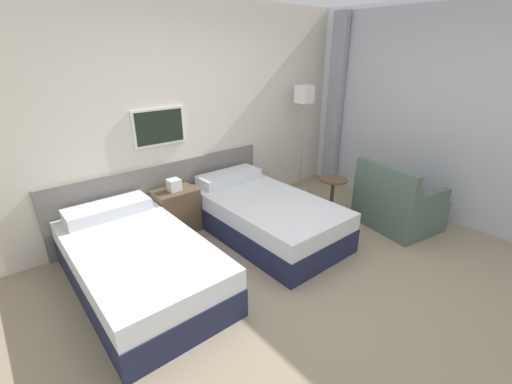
{
  "coord_description": "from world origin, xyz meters",
  "views": [
    {
      "loc": [
        -2.18,
        -1.74,
        2.11
      ],
      "look_at": [
        0.1,
        0.99,
        0.63
      ],
      "focal_mm": 24.0,
      "sensor_mm": 36.0,
      "label": 1
    }
  ],
  "objects": [
    {
      "name": "armchair",
      "position": [
        1.73,
        0.14,
        0.27
      ],
      "size": [
        0.9,
        1.01,
        0.85
      ],
      "rotation": [
        0.0,
        0.0,
        1.39
      ],
      "color": "#4C6056",
      "rests_on": "ground_plane"
    },
    {
      "name": "bed_near_window",
      "position": [
        0.29,
        1.07,
        0.25
      ],
      "size": [
        1.06,
        1.94,
        0.61
      ],
      "color": "#1E233D",
      "rests_on": "ground_plane"
    },
    {
      "name": "nightstand",
      "position": [
        -0.5,
        1.8,
        0.28
      ],
      "size": [
        0.5,
        0.36,
        0.69
      ],
      "color": "brown",
      "rests_on": "ground_plane"
    },
    {
      "name": "side_table",
      "position": [
        1.26,
        0.81,
        0.38
      ],
      "size": [
        0.36,
        0.36,
        0.56
      ],
      "color": "brown",
      "rests_on": "ground_plane"
    },
    {
      "name": "wall_headboard",
      "position": [
        -0.03,
        2.09,
        1.3
      ],
      "size": [
        10.0,
        0.1,
        2.7
      ],
      "color": "beige",
      "rests_on": "ground_plane"
    },
    {
      "name": "wall_window",
      "position": [
        2.44,
        -0.11,
        1.34
      ],
      "size": [
        0.21,
        4.56,
        2.7
      ],
      "color": "white",
      "rests_on": "ground_plane"
    },
    {
      "name": "ground_plane",
      "position": [
        0.0,
        0.0,
        0.0
      ],
      "size": [
        16.0,
        16.0,
        0.0
      ],
      "primitive_type": "plane",
      "color": "gray"
    },
    {
      "name": "bed_near_door",
      "position": [
        -1.29,
        1.07,
        0.25
      ],
      "size": [
        1.06,
        1.94,
        0.61
      ],
      "color": "#1E233D",
      "rests_on": "ground_plane"
    },
    {
      "name": "floor_lamp",
      "position": [
        1.64,
        1.74,
        1.35
      ],
      "size": [
        0.24,
        0.24,
        1.64
      ],
      "color": "#9E9993",
      "rests_on": "ground_plane"
    }
  ]
}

